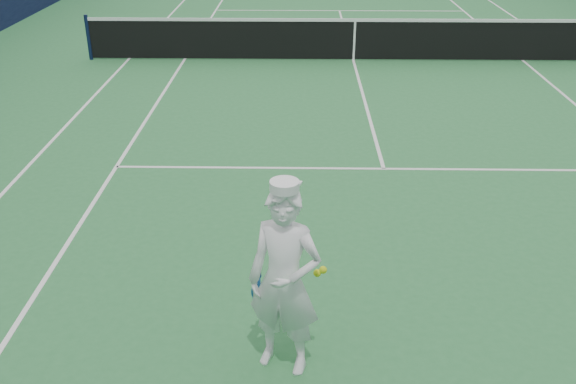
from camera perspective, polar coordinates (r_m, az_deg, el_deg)
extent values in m
plane|color=#2B723B|center=(15.95, 5.83, 11.54)|extent=(80.00, 80.00, 0.00)
cube|color=white|center=(16.44, -13.99, 11.36)|extent=(0.06, 23.83, 0.01)
cube|color=white|center=(16.14, -9.19, 11.53)|extent=(0.06, 23.77, 0.01)
cube|color=white|center=(16.79, 20.23, 10.84)|extent=(0.06, 23.77, 0.01)
cube|color=white|center=(22.18, 4.59, 15.77)|extent=(8.23, 0.06, 0.01)
cube|color=white|center=(9.92, 8.50, 2.05)|extent=(8.23, 0.06, 0.01)
cube|color=white|center=(15.95, 5.83, 11.55)|extent=(0.06, 12.80, 0.01)
cylinder|color=#141E4C|center=(16.57, -17.31, 12.98)|extent=(0.09, 0.09, 1.07)
cube|color=black|center=(15.83, 5.91, 13.28)|extent=(12.79, 0.02, 0.92)
cube|color=white|center=(15.73, 6.00, 14.95)|extent=(12.79, 0.04, 0.07)
cube|color=white|center=(15.84, 5.91, 13.18)|extent=(0.05, 0.03, 0.94)
imported|color=white|center=(5.56, -0.30, -8.00)|extent=(0.76, 0.62, 1.80)
cylinder|color=white|center=(5.10, -0.32, 0.56)|extent=(0.24, 0.24, 0.08)
cube|color=white|center=(5.22, 0.19, 0.84)|extent=(0.20, 0.15, 0.02)
cylinder|color=navy|center=(5.70, -2.66, -6.76)|extent=(0.06, 0.10, 0.22)
cube|color=#2052AD|center=(5.84, -2.59, -7.94)|extent=(0.03, 0.03, 0.14)
torus|color=#2052AD|center=(6.00, -2.14, -9.26)|extent=(0.31, 0.19, 0.29)
cube|color=beige|center=(6.00, -2.14, -9.26)|extent=(0.21, 0.08, 0.30)
sphere|color=#D0DD19|center=(5.52, 2.62, -7.21)|extent=(0.07, 0.07, 0.07)
sphere|color=#D0DD19|center=(5.51, 3.14, -6.93)|extent=(0.07, 0.07, 0.07)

